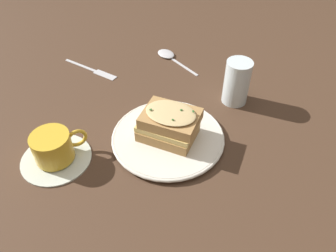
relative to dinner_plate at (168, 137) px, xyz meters
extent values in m
plane|color=#473021|center=(-0.03, 0.02, -0.01)|extent=(2.40, 2.40, 0.00)
cylinder|color=silver|center=(0.00, 0.00, 0.00)|extent=(0.25, 0.25, 0.01)
torus|color=silver|center=(0.00, 0.00, 0.00)|extent=(0.26, 0.26, 0.01)
cube|color=#B2844C|center=(0.00, 0.00, 0.02)|extent=(0.15, 0.13, 0.03)
cube|color=#E0C16B|center=(0.00, 0.00, 0.04)|extent=(0.15, 0.13, 0.01)
cube|color=#B2844C|center=(0.00, 0.00, 0.06)|extent=(0.15, 0.13, 0.03)
ellipsoid|color=#DBBC7F|center=(0.00, 0.00, 0.08)|extent=(0.14, 0.12, 0.01)
cube|color=#2D6028|center=(0.02, 0.02, 0.08)|extent=(0.00, 0.01, 0.00)
cube|color=#2D6028|center=(0.04, 0.04, 0.08)|extent=(0.01, 0.01, 0.00)
cube|color=#2D6028|center=(-0.03, -0.02, 0.08)|extent=(0.01, 0.01, 0.00)
cube|color=#2D6028|center=(0.03, -0.01, 0.08)|extent=(0.01, 0.01, 0.00)
cylinder|color=silver|center=(-0.13, -0.22, 0.00)|extent=(0.15, 0.15, 0.01)
cylinder|color=gold|center=(-0.13, -0.22, 0.03)|extent=(0.08, 0.08, 0.06)
cylinder|color=#381E0F|center=(-0.13, -0.22, 0.06)|extent=(0.07, 0.07, 0.00)
torus|color=gold|center=(-0.12, -0.17, 0.03)|extent=(0.02, 0.05, 0.05)
cylinder|color=silver|center=(0.02, 0.23, 0.05)|extent=(0.07, 0.07, 0.12)
cube|color=silver|center=(-0.42, 0.04, -0.01)|extent=(0.12, 0.04, 0.00)
cube|color=silver|center=(-0.32, 0.06, -0.01)|extent=(0.08, 0.04, 0.00)
cube|color=#333335|center=(-0.31, 0.07, -0.01)|extent=(0.04, 0.01, 0.00)
cube|color=#333335|center=(-0.31, 0.06, -0.01)|extent=(0.04, 0.01, 0.00)
cube|color=#333335|center=(-0.31, 0.06, -0.01)|extent=(0.04, 0.01, 0.00)
cube|color=silver|center=(-0.18, 0.26, -0.01)|extent=(0.12, 0.02, 0.00)
ellipsoid|color=silver|center=(-0.27, 0.27, 0.00)|extent=(0.07, 0.05, 0.01)
camera|label=1|loc=(0.38, -0.38, 0.55)|focal=35.00mm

